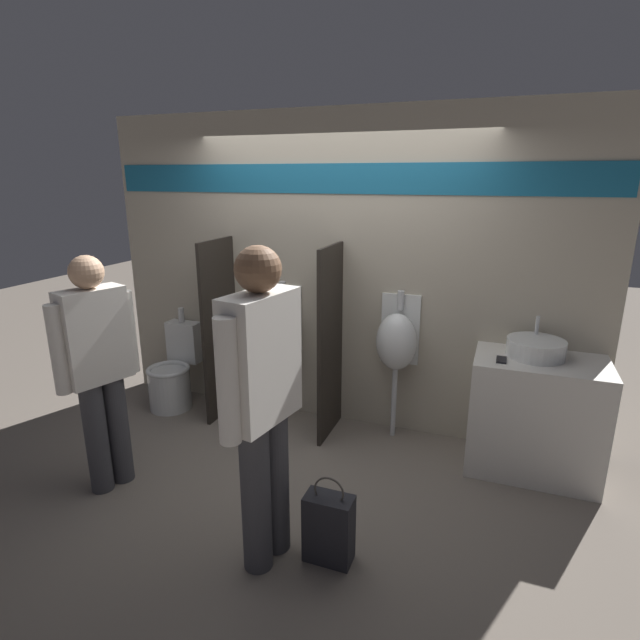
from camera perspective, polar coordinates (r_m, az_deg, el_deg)
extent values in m
plane|color=#70665B|center=(4.28, -0.83, -14.24)|extent=(16.00, 16.00, 0.00)
cube|color=#B2A893|center=(4.33, 2.01, 5.30)|extent=(4.37, 0.06, 2.70)
cube|color=#19668E|center=(4.22, 1.96, 15.85)|extent=(4.28, 0.01, 0.24)
cube|color=silver|center=(4.11, 23.37, -10.04)|extent=(0.93, 0.58, 0.89)
cylinder|color=silver|center=(3.97, 23.44, -2.97)|extent=(0.41, 0.41, 0.13)
cylinder|color=silver|center=(4.07, 23.57, -0.55)|extent=(0.03, 0.03, 0.14)
cube|color=black|center=(3.82, 20.02, -4.29)|extent=(0.07, 0.14, 0.01)
cube|color=#28231E|center=(4.62, -11.37, -1.12)|extent=(0.03, 0.55, 1.64)
cube|color=#28231E|center=(4.18, 1.17, -2.67)|extent=(0.03, 0.55, 1.64)
cylinder|color=silver|center=(4.66, -4.55, -7.29)|extent=(0.04, 0.04, 0.63)
ellipsoid|color=silver|center=(4.48, -4.70, -0.97)|extent=(0.34, 0.27, 0.48)
cube|color=silver|center=(4.57, -4.02, 0.35)|extent=(0.32, 0.02, 0.60)
cylinder|color=silver|center=(4.47, -4.28, 3.41)|extent=(0.06, 0.06, 0.16)
cylinder|color=silver|center=(4.35, 8.43, -9.20)|extent=(0.04, 0.04, 0.63)
ellipsoid|color=silver|center=(4.15, 8.74, -2.49)|extent=(0.34, 0.27, 0.48)
cube|color=silver|center=(4.25, 9.15, -1.03)|extent=(0.32, 0.02, 0.60)
cylinder|color=silver|center=(4.15, 9.20, 2.24)|extent=(0.06, 0.06, 0.16)
cylinder|color=silver|center=(5.05, -16.78, -7.57)|extent=(0.39, 0.39, 0.39)
torus|color=silver|center=(4.97, -16.97, -5.41)|extent=(0.41, 0.41, 0.04)
cube|color=silver|center=(5.13, -15.22, -2.39)|extent=(0.33, 0.16, 0.40)
cylinder|color=silver|center=(5.03, -15.58, 0.57)|extent=(0.06, 0.06, 0.14)
cylinder|color=#3D3D42|center=(3.90, -24.17, -12.19)|extent=(0.15, 0.15, 0.81)
cylinder|color=#3D3D42|center=(3.96, -22.07, -11.49)|extent=(0.15, 0.15, 0.81)
cube|color=silver|center=(3.66, -24.36, -1.66)|extent=(0.31, 0.46, 0.64)
cylinder|color=silver|center=(3.58, -27.74, -3.03)|extent=(0.10, 0.10, 0.59)
cylinder|color=silver|center=(3.78, -21.05, -1.29)|extent=(0.10, 0.10, 0.59)
sphere|color=tan|center=(3.56, -25.16, 4.98)|extent=(0.22, 0.22, 0.22)
cylinder|color=#3D3D42|center=(2.96, -7.32, -19.54)|extent=(0.17, 0.17, 0.89)
cylinder|color=#3D3D42|center=(3.07, -5.19, -17.96)|extent=(0.17, 0.17, 0.89)
cube|color=silver|center=(2.64, -6.76, -4.37)|extent=(0.29, 0.49, 0.71)
cylinder|color=silver|center=(2.47, -10.52, -6.95)|extent=(0.11, 0.11, 0.65)
cylinder|color=silver|center=(2.85, -3.48, -3.45)|extent=(0.11, 0.11, 0.65)
sphere|color=brown|center=(2.52, -7.11, 5.78)|extent=(0.24, 0.24, 0.24)
cube|color=#232328|center=(3.12, 1.00, -22.72)|extent=(0.28, 0.15, 0.42)
torus|color=#4C4742|center=(2.97, 1.03, -18.98)|extent=(0.18, 0.01, 0.18)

